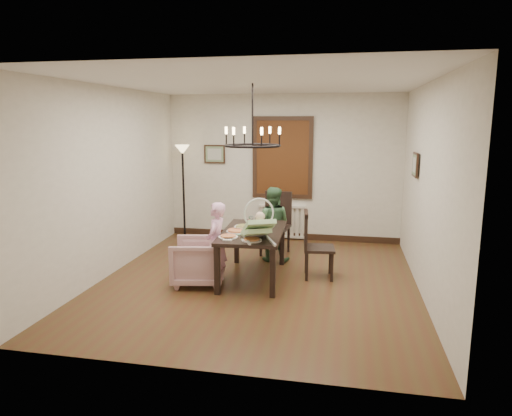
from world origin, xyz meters
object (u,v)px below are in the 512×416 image
(elderly_woman, at_px, (216,250))
(dining_table, at_px, (253,236))
(chair_right, at_px, (319,244))
(baby_bouncer, at_px, (258,226))
(drinking_glass, at_px, (260,224))
(seated_man, at_px, (272,230))
(chair_far, at_px, (275,223))
(floor_lamp, at_px, (184,193))
(armchair, at_px, (198,261))

(elderly_woman, bearing_deg, dining_table, 123.84)
(chair_right, relative_size, elderly_woman, 1.03)
(baby_bouncer, distance_m, drinking_glass, 0.69)
(seated_man, bearing_deg, drinking_glass, 89.48)
(chair_right, xyz_separation_m, drinking_glass, (-0.87, -0.09, 0.29))
(chair_far, distance_m, drinking_glass, 1.18)
(baby_bouncer, bearing_deg, floor_lamp, 104.36)
(chair_far, distance_m, elderly_woman, 1.69)
(elderly_woman, xyz_separation_m, seated_man, (0.61, 1.21, 0.03))
(seated_man, bearing_deg, dining_table, 84.64)
(chair_far, height_order, chair_right, chair_far)
(dining_table, height_order, seated_man, seated_man)
(chair_far, xyz_separation_m, floor_lamp, (-1.93, 0.75, 0.35))
(seated_man, height_order, floor_lamp, floor_lamp)
(baby_bouncer, bearing_deg, seated_man, 68.48)
(chair_right, relative_size, drinking_glass, 6.49)
(dining_table, height_order, baby_bouncer, baby_bouncer)
(dining_table, distance_m, chair_far, 1.31)
(dining_table, distance_m, drinking_glass, 0.23)
(elderly_woman, height_order, seated_man, seated_man)
(elderly_woman, height_order, floor_lamp, floor_lamp)
(armchair, height_order, seated_man, seated_man)
(chair_right, height_order, floor_lamp, floor_lamp)
(chair_far, bearing_deg, dining_table, -89.37)
(drinking_glass, bearing_deg, chair_far, 88.07)
(chair_right, height_order, drinking_glass, chair_right)
(elderly_woman, xyz_separation_m, floor_lamp, (-1.33, 2.33, 0.41))
(elderly_woman, relative_size, baby_bouncer, 1.61)
(floor_lamp, bearing_deg, armchair, -65.96)
(dining_table, bearing_deg, baby_bouncer, -74.13)
(armchair, bearing_deg, elderly_woman, 98.56)
(chair_right, relative_size, baby_bouncer, 1.67)
(dining_table, relative_size, floor_lamp, 0.88)
(seated_man, relative_size, floor_lamp, 0.57)
(dining_table, distance_m, armchair, 0.87)
(armchair, bearing_deg, floor_lamp, -166.54)
(baby_bouncer, distance_m, floor_lamp, 3.25)
(chair_far, xyz_separation_m, drinking_glass, (-0.04, -1.16, 0.25))
(chair_far, height_order, armchair, chair_far)
(dining_table, xyz_separation_m, floor_lamp, (-1.80, 2.05, 0.26))
(floor_lamp, bearing_deg, chair_far, -21.21)
(dining_table, bearing_deg, chair_right, 10.75)
(elderly_woman, relative_size, floor_lamp, 0.54)
(armchair, distance_m, drinking_glass, 1.07)
(chair_far, height_order, drinking_glass, chair_far)
(chair_far, xyz_separation_m, elderly_woman, (-0.60, -1.58, -0.06))
(baby_bouncer, height_order, drinking_glass, baby_bouncer)
(armchair, height_order, baby_bouncer, baby_bouncer)
(dining_table, xyz_separation_m, chair_right, (0.95, 0.23, -0.13))
(armchair, distance_m, elderly_woman, 0.31)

